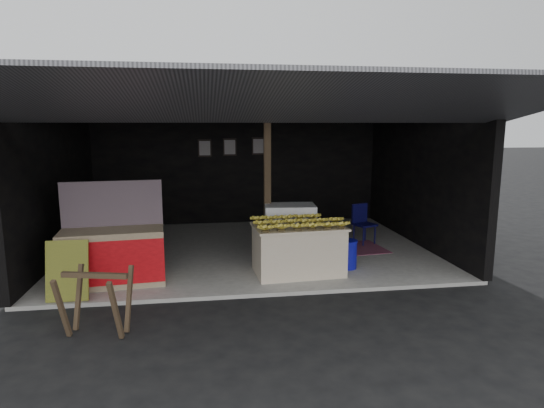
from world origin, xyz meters
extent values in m
plane|color=black|center=(0.00, 0.00, 0.00)|extent=(80.00, 80.00, 0.00)
cube|color=gray|center=(0.00, 2.50, 0.03)|extent=(7.00, 5.00, 0.06)
cube|color=black|center=(0.00, 5.00, 1.51)|extent=(7.00, 0.15, 2.90)
cube|color=black|center=(-3.50, 2.50, 1.51)|extent=(0.15, 5.00, 2.90)
cube|color=black|center=(3.50, 2.50, 1.51)|extent=(0.15, 5.00, 2.90)
cube|color=#232326|center=(0.00, 2.50, 2.96)|extent=(7.20, 5.20, 0.12)
cube|color=#232326|center=(0.00, -0.95, 2.73)|extent=(7.40, 2.47, 0.48)
cube|color=#453422|center=(0.30, 1.90, 1.49)|extent=(0.12, 0.12, 2.85)
cube|color=beige|center=(0.66, 0.83, 0.44)|extent=(1.44, 0.92, 0.76)
cube|color=beige|center=(0.66, 0.83, 0.84)|extent=(1.51, 0.99, 0.04)
cube|color=white|center=(0.68, 1.66, 0.56)|extent=(0.94, 0.68, 0.99)
cube|color=navy|center=(0.68, 1.36, 0.61)|extent=(0.70, 0.08, 0.30)
cube|color=#B21414|center=(0.68, 1.36, 0.26)|extent=(0.45, 0.06, 0.10)
cube|color=#998466|center=(-2.22, 0.75, 0.48)|extent=(1.56, 0.79, 0.85)
cube|color=red|center=(-2.22, 0.41, 0.48)|extent=(1.50, 0.16, 0.66)
cube|color=white|center=(-2.22, 0.40, 0.48)|extent=(0.51, 0.06, 0.17)
cube|color=#201B53|center=(-2.22, 1.04, 1.26)|extent=(1.50, 0.19, 0.71)
cube|color=black|center=(-2.72, 0.16, 0.48)|extent=(0.56, 0.23, 0.83)
cube|color=#453422|center=(-2.46, -1.01, 0.40)|extent=(0.12, 0.30, 0.77)
cube|color=#453422|center=(-1.85, -1.15, 0.40)|extent=(0.12, 0.30, 0.77)
cube|color=#453422|center=(-2.38, -0.64, 0.40)|extent=(0.12, 0.30, 0.77)
cube|color=#453422|center=(-1.76, -0.78, 0.40)|extent=(0.12, 0.30, 0.77)
cube|color=#453422|center=(-2.11, -0.90, 0.74)|extent=(0.78, 0.24, 0.06)
cylinder|color=#0D0E95|center=(1.54, 0.97, 0.29)|extent=(0.31, 0.31, 0.46)
cylinder|color=#0C0B3E|center=(2.29, 2.28, 0.26)|extent=(0.03, 0.03, 0.40)
cylinder|color=#0C0B3E|center=(2.57, 2.39, 0.26)|extent=(0.03, 0.03, 0.40)
cylinder|color=#0C0B3E|center=(2.19, 2.57, 0.26)|extent=(0.03, 0.03, 0.40)
cylinder|color=#0C0B3E|center=(2.47, 2.67, 0.26)|extent=(0.03, 0.03, 0.40)
cube|color=#0C0B3E|center=(2.38, 2.48, 0.46)|extent=(0.49, 0.49, 0.04)
cube|color=#0C0B3E|center=(2.32, 2.64, 0.66)|extent=(0.37, 0.17, 0.41)
cube|color=maroon|center=(1.88, 2.13, 0.07)|extent=(1.60, 1.16, 0.01)
cube|color=black|center=(-0.80, 4.90, 1.91)|extent=(0.32, 0.03, 0.42)
cube|color=#4C4C59|center=(-0.80, 4.88, 1.91)|extent=(0.26, 0.02, 0.34)
cube|color=black|center=(-0.20, 4.90, 1.93)|extent=(0.32, 0.03, 0.42)
cube|color=#4C4C59|center=(-0.20, 4.88, 1.93)|extent=(0.26, 0.02, 0.34)
cube|color=black|center=(0.50, 4.90, 1.95)|extent=(0.32, 0.03, 0.42)
cube|color=#4C4C59|center=(0.50, 4.88, 1.95)|extent=(0.26, 0.02, 0.34)
camera|label=1|loc=(-0.82, -6.18, 2.46)|focal=30.00mm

